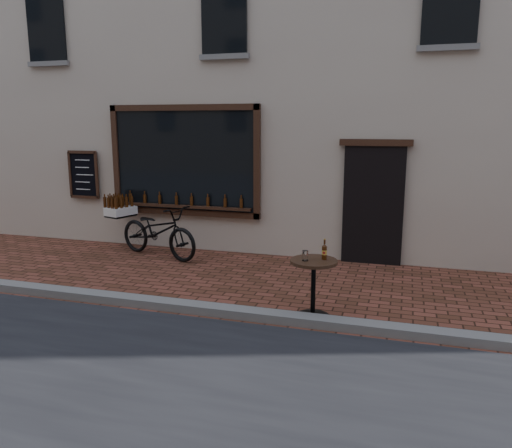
# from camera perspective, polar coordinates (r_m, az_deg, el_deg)

# --- Properties ---
(ground) EXTENTS (90.00, 90.00, 0.00)m
(ground) POSITION_cam_1_polar(r_m,az_deg,el_deg) (6.90, -5.46, -10.75)
(ground) COLOR #4D2818
(ground) RESTS_ON ground
(kerb) EXTENTS (90.00, 0.25, 0.12)m
(kerb) POSITION_cam_1_polar(r_m,az_deg,el_deg) (7.05, -4.85, -9.72)
(kerb) COLOR slate
(kerb) RESTS_ON ground
(shop_building) EXTENTS (28.00, 6.20, 10.00)m
(shop_building) POSITION_cam_1_polar(r_m,az_deg,el_deg) (12.87, 5.93, 22.12)
(shop_building) COLOR #C3B399
(shop_building) RESTS_ON ground
(cargo_bicycle) EXTENTS (2.40, 1.32, 1.11)m
(cargo_bicycle) POSITION_cam_1_polar(r_m,az_deg,el_deg) (10.03, -11.28, -0.70)
(cargo_bicycle) COLOR black
(cargo_bicycle) RESTS_ON ground
(bistro_table) EXTENTS (0.63, 0.63, 1.09)m
(bistro_table) POSITION_cam_1_polar(r_m,az_deg,el_deg) (6.77, 6.61, -6.00)
(bistro_table) COLOR black
(bistro_table) RESTS_ON ground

